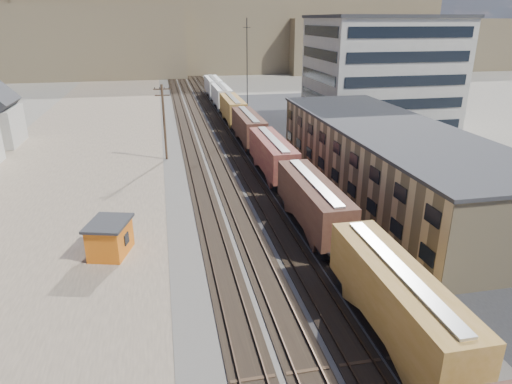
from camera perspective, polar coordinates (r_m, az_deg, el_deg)
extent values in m
plane|color=#6B6356|center=(27.07, 10.76, -20.74)|extent=(300.00, 300.00, 0.00)
cube|color=#4C4742|center=(71.27, -4.34, 6.31)|extent=(18.00, 200.00, 0.06)
cube|color=brown|center=(62.17, -21.67, 2.68)|extent=(24.00, 180.00, 0.03)
cube|color=#232326|center=(64.14, 17.46, 3.74)|extent=(26.00, 120.00, 0.04)
cube|color=black|center=(70.82, -8.38, 6.11)|extent=(2.60, 200.00, 0.08)
cube|color=#38281E|center=(70.76, -8.97, 6.17)|extent=(0.08, 200.00, 0.16)
cube|color=#38281E|center=(70.83, -7.80, 6.25)|extent=(0.08, 200.00, 0.16)
cube|color=black|center=(71.04, -5.95, 6.27)|extent=(2.60, 200.00, 0.08)
cube|color=#38281E|center=(70.95, -6.54, 6.33)|extent=(0.08, 200.00, 0.16)
cube|color=#38281E|center=(71.08, -5.38, 6.40)|extent=(0.08, 200.00, 0.16)
cube|color=black|center=(71.38, -3.55, 6.41)|extent=(2.60, 200.00, 0.08)
cube|color=#38281E|center=(71.26, -4.12, 6.47)|extent=(0.08, 200.00, 0.16)
cube|color=#38281E|center=(71.45, -2.97, 6.54)|extent=(0.08, 200.00, 0.16)
cube|color=black|center=(71.81, -1.32, 6.54)|extent=(2.60, 200.00, 0.08)
cube|color=#38281E|center=(71.66, -1.89, 6.60)|extent=(0.08, 200.00, 0.16)
cube|color=#38281E|center=(71.91, -0.76, 6.66)|extent=(0.08, 200.00, 0.16)
cube|color=black|center=(32.98, 12.59, -10.87)|extent=(2.20, 2.20, 0.90)
cube|color=#A0712A|center=(28.07, 17.15, -12.29)|extent=(3.00, 13.34, 3.40)
cube|color=#B7B7B2|center=(27.16, 17.55, -9.13)|extent=(0.90, 12.32, 0.16)
cube|color=black|center=(37.01, 9.47, -6.93)|extent=(2.20, 2.20, 0.90)
cube|color=black|center=(45.71, 5.01, -1.17)|extent=(2.20, 2.20, 0.90)
cube|color=#44261D|center=(40.44, 7.13, -0.98)|extent=(3.00, 13.34, 3.40)
cube|color=#B7B7B2|center=(39.82, 7.24, 1.40)|extent=(0.90, 12.33, 0.16)
cube|color=black|center=(50.25, 3.39, 0.94)|extent=(2.20, 2.20, 0.90)
cube|color=black|center=(59.61, 0.89, 4.19)|extent=(2.20, 2.20, 0.90)
cube|color=maroon|center=(54.27, 2.07, 4.86)|extent=(3.00, 13.34, 3.40)
cube|color=#B7B7B2|center=(53.80, 2.09, 6.68)|extent=(0.90, 12.33, 0.16)
cube|color=black|center=(64.36, -0.08, 5.45)|extent=(2.20, 2.20, 0.90)
cube|color=black|center=(74.02, -1.67, 7.48)|extent=(2.20, 2.20, 0.90)
cube|color=#44261D|center=(68.68, -0.94, 8.28)|extent=(3.00, 13.34, 3.40)
cube|color=#B7B7B2|center=(68.31, -0.95, 9.73)|extent=(0.90, 12.33, 0.16)
cube|color=black|center=(78.88, -2.32, 8.31)|extent=(2.20, 2.20, 0.90)
cube|color=black|center=(88.70, -3.42, 9.69)|extent=(2.20, 2.20, 0.90)
cube|color=#A0712A|center=(83.37, -2.93, 10.49)|extent=(3.00, 13.34, 3.40)
cube|color=#B7B7B2|center=(83.07, -2.95, 11.70)|extent=(0.90, 12.32, 0.16)
cube|color=black|center=(93.61, -3.88, 10.27)|extent=(2.20, 2.20, 0.90)
cube|color=black|center=(103.53, -4.68, 11.26)|extent=(2.20, 2.20, 0.90)
cube|color=silver|center=(98.21, -4.33, 12.03)|extent=(3.00, 13.34, 3.40)
cube|color=#B7B7B2|center=(97.96, -4.36, 13.05)|extent=(0.90, 12.32, 0.16)
cube|color=black|center=(108.47, -5.02, 11.69)|extent=(2.20, 2.20, 0.90)
cube|color=black|center=(118.45, -5.63, 12.43)|extent=(2.20, 2.20, 0.90)
cube|color=silver|center=(113.15, -5.38, 13.15)|extent=(3.00, 13.34, 3.40)
cube|color=#B7B7B2|center=(112.93, -5.41, 14.05)|extent=(0.90, 12.32, 0.16)
cube|color=tan|center=(51.51, 16.24, 3.85)|extent=(12.00, 40.00, 7.00)
cube|color=#2D2D30|center=(50.63, 16.65, 7.75)|extent=(12.40, 40.40, 0.30)
cube|color=black|center=(49.43, 9.85, 2.10)|extent=(0.12, 36.00, 1.20)
cube|color=black|center=(48.56, 10.06, 5.45)|extent=(0.12, 36.00, 1.20)
cube|color=#9E998E|center=(82.58, 15.23, 13.99)|extent=(22.00, 18.00, 18.00)
cube|color=#2D2D30|center=(82.11, 15.87, 20.36)|extent=(22.60, 18.60, 0.50)
cube|color=black|center=(78.30, 7.74, 14.18)|extent=(0.12, 16.00, 16.00)
cube|color=black|center=(74.64, 18.34, 13.02)|extent=(20.00, 0.12, 16.00)
cylinder|color=#382619|center=(61.82, -11.39, 8.46)|extent=(0.32, 0.32, 10.00)
cube|color=#382619|center=(61.06, -11.69, 12.49)|extent=(2.20, 0.14, 0.14)
cube|color=#382619|center=(61.17, -11.63, 11.75)|extent=(1.90, 0.14, 0.14)
cylinder|color=black|center=(61.04, -11.12, 12.67)|extent=(0.08, 0.08, 0.22)
cylinder|color=black|center=(80.32, -1.11, 14.52)|extent=(0.16, 0.16, 18.00)
cube|color=black|center=(79.84, -1.15, 19.87)|extent=(1.20, 0.08, 0.08)
cube|color=brown|center=(180.80, -2.69, 19.58)|extent=(140.00, 45.00, 28.00)
cube|color=brown|center=(195.43, 19.58, 17.10)|extent=(110.00, 38.00, 18.00)
cube|color=brown|center=(198.49, -12.81, 19.81)|extent=(200.00, 60.00, 32.00)
cube|color=orange|center=(38.44, -17.78, -5.64)|extent=(3.51, 4.11, 2.64)
cube|color=#2D2D30|center=(37.86, -18.01, -3.73)|extent=(3.94, 4.55, 0.22)
cube|color=black|center=(37.92, -15.87, -5.65)|extent=(0.33, 0.87, 0.88)
imported|color=navy|center=(81.73, 14.09, 8.11)|extent=(5.53, 4.26, 1.40)
imported|color=white|center=(81.88, 15.02, 8.07)|extent=(2.98, 4.57, 1.45)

